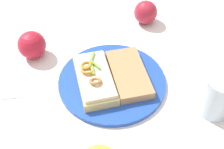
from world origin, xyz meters
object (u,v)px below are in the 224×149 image
object	(u,v)px
plate	(112,81)
bread_slice_side	(129,74)
sandwich	(95,78)
apple_0	(146,12)
drinking_glass	(218,97)
apple_3	(32,45)

from	to	relation	value
plate	bread_slice_side	bearing A→B (deg)	-12.04
sandwich	bread_slice_side	size ratio (longest dim) A/B	1.10
apple_0	drinking_glass	distance (m)	0.38
apple_0	drinking_glass	bearing A→B (deg)	-94.92
bread_slice_side	drinking_glass	xyz separation A→B (m)	(0.13, -0.18, 0.03)
sandwich	apple_0	size ratio (longest dim) A/B	2.58
plate	apple_3	world-z (taller)	apple_3
plate	sandwich	size ratio (longest dim) A/B	1.47
apple_0	sandwich	bearing A→B (deg)	-144.52
bread_slice_side	drinking_glass	bearing A→B (deg)	-129.94
bread_slice_side	apple_3	xyz separation A→B (m)	(-0.20, 0.20, 0.02)
sandwich	apple_3	world-z (taller)	apple_3
apple_0	apple_3	distance (m)	0.36
sandwich	drinking_glass	size ratio (longest dim) A/B	1.77
sandwich	bread_slice_side	xyz separation A→B (m)	(0.09, -0.02, -0.01)
bread_slice_side	plate	bearing A→B (deg)	90.81
plate	sandwich	bearing A→B (deg)	167.26
drinking_glass	bread_slice_side	bearing A→B (deg)	127.21
bread_slice_side	apple_3	distance (m)	0.28
bread_slice_side	drinking_glass	world-z (taller)	drinking_glass
apple_3	drinking_glass	world-z (taller)	drinking_glass
bread_slice_side	apple_3	world-z (taller)	apple_3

